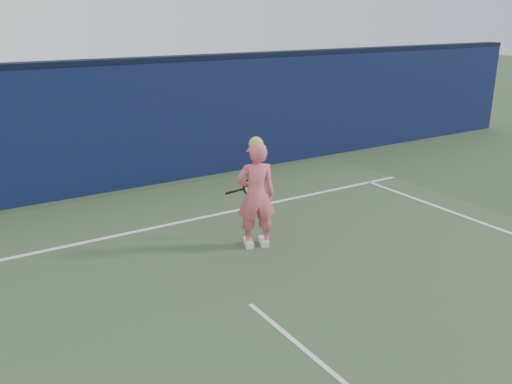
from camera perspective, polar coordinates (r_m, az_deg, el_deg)
ground at (r=6.14m, az=4.44°, el=-15.77°), size 80.00×80.00×0.00m
backstop_wall at (r=11.21m, az=-15.49°, el=6.43°), size 24.00×0.40×2.50m
wall_cap at (r=11.03m, az=-16.07°, el=13.04°), size 24.00×0.42×0.10m
player at (r=8.17m, az=0.00°, el=-0.29°), size 0.70×0.58×1.72m
racket at (r=8.55m, az=-0.54°, el=0.47°), size 0.53×0.35×0.32m
court_lines at (r=5.92m, az=6.41°, el=-17.15°), size 11.00×12.04×0.01m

